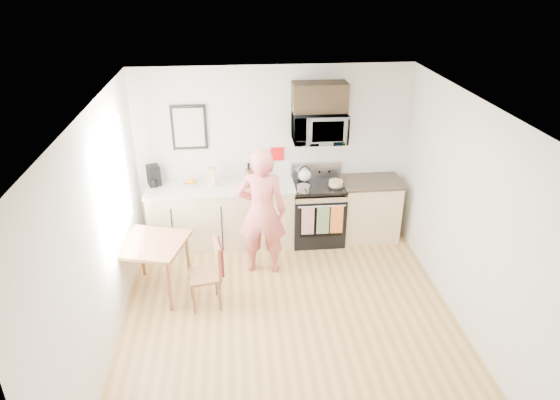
{
  "coord_description": "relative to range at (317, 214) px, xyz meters",
  "views": [
    {
      "loc": [
        -0.57,
        -4.61,
        3.92
      ],
      "look_at": [
        -0.03,
        1.0,
        1.17
      ],
      "focal_mm": 32.0,
      "sensor_mm": 36.0,
      "label": 1
    }
  ],
  "objects": [
    {
      "name": "back_wall",
      "position": [
        -0.63,
        0.32,
        0.86
      ],
      "size": [
        4.0,
        0.04,
        2.6
      ],
      "primitive_type": "cube",
      "color": "silver",
      "rests_on": "floor"
    },
    {
      "name": "milk_carton",
      "position": [
        -1.54,
        0.07,
        0.64
      ],
      "size": [
        0.11,
        0.11,
        0.28
      ],
      "primitive_type": "cube",
      "rotation": [
        0.0,
        0.0,
        -0.06
      ],
      "color": "tan",
      "rests_on": "countertop_left"
    },
    {
      "name": "window",
      "position": [
        -2.59,
        -1.18,
        1.11
      ],
      "size": [
        0.06,
        1.4,
        1.5
      ],
      "color": "white",
      "rests_on": "left_wall"
    },
    {
      "name": "range",
      "position": [
        0.0,
        0.0,
        0.0
      ],
      "size": [
        0.76,
        0.7,
        1.16
      ],
      "color": "black",
      "rests_on": "floor"
    },
    {
      "name": "wall_trivet",
      "position": [
        -0.58,
        0.31,
        0.86
      ],
      "size": [
        0.2,
        0.02,
        0.2
      ],
      "primitive_type": "cube",
      "color": "red",
      "rests_on": "back_wall"
    },
    {
      "name": "countertop_left",
      "position": [
        -1.43,
        0.02,
        0.48
      ],
      "size": [
        2.14,
        0.64,
        0.04
      ],
      "primitive_type": "cube",
      "color": "beige",
      "rests_on": "cabinet_left"
    },
    {
      "name": "kettle",
      "position": [
        -0.19,
        0.13,
        0.59
      ],
      "size": [
        0.19,
        0.19,
        0.24
      ],
      "color": "white",
      "rests_on": "range"
    },
    {
      "name": "cabinet_right",
      "position": [
        0.8,
        0.02,
        0.01
      ],
      "size": [
        0.84,
        0.6,
        0.9
      ],
      "primitive_type": "cube",
      "color": "#CFB385",
      "rests_on": "floor"
    },
    {
      "name": "microwave",
      "position": [
        -0.0,
        0.1,
        1.32
      ],
      "size": [
        0.76,
        0.51,
        0.42
      ],
      "primitive_type": "imported",
      "color": "#B0B0B5",
      "rests_on": "back_wall"
    },
    {
      "name": "left_wall",
      "position": [
        -2.63,
        -1.98,
        0.86
      ],
      "size": [
        0.04,
        4.6,
        2.6
      ],
      "primitive_type": "cube",
      "color": "silver",
      "rests_on": "floor"
    },
    {
      "name": "upper_cabinet",
      "position": [
        -0.0,
        0.15,
        1.74
      ],
      "size": [
        0.76,
        0.35,
        0.4
      ],
      "primitive_type": "cube",
      "color": "black",
      "rests_on": "back_wall"
    },
    {
      "name": "knife_block",
      "position": [
        -1.0,
        0.1,
        0.61
      ],
      "size": [
        0.13,
        0.16,
        0.21
      ],
      "primitive_type": "cube",
      "rotation": [
        0.0,
        0.0,
        0.34
      ],
      "color": "brown",
      "rests_on": "countertop_left"
    },
    {
      "name": "floor",
      "position": [
        -0.63,
        -1.98,
        -0.44
      ],
      "size": [
        4.6,
        4.6,
        0.0
      ],
      "primitive_type": "plane",
      "color": "#A57640",
      "rests_on": "ground"
    },
    {
      "name": "ceiling",
      "position": [
        -0.63,
        -1.98,
        2.16
      ],
      "size": [
        4.0,
        4.6,
        0.04
      ],
      "primitive_type": "cube",
      "color": "silver",
      "rests_on": "back_wall"
    },
    {
      "name": "chair",
      "position": [
        -1.51,
        -1.45,
        0.13
      ],
      "size": [
        0.46,
        0.43,
        0.88
      ],
      "rotation": [
        0.0,
        0.0,
        0.17
      ],
      "color": "brown",
      "rests_on": "floor"
    },
    {
      "name": "person",
      "position": [
        -0.88,
        -0.75,
        0.46
      ],
      "size": [
        0.7,
        0.51,
        1.79
      ],
      "primitive_type": "imported",
      "rotation": [
        0.0,
        0.0,
        3.01
      ],
      "color": "#B43131",
      "rests_on": "floor"
    },
    {
      "name": "wall_art",
      "position": [
        -1.83,
        0.3,
        1.31
      ],
      "size": [
        0.5,
        0.04,
        0.65
      ],
      "color": "black",
      "rests_on": "back_wall"
    },
    {
      "name": "utensil_crock",
      "position": [
        -0.95,
        0.22,
        0.64
      ],
      "size": [
        0.11,
        0.11,
        0.34
      ],
      "color": "red",
      "rests_on": "countertop_left"
    },
    {
      "name": "cake",
      "position": [
        0.24,
        -0.09,
        0.53
      ],
      "size": [
        0.25,
        0.25,
        0.08
      ],
      "color": "black",
      "rests_on": "range"
    },
    {
      "name": "pot",
      "position": [
        -0.25,
        -0.23,
        0.53
      ],
      "size": [
        0.18,
        0.31,
        0.09
      ],
      "rotation": [
        0.0,
        0.0,
        0.03
      ],
      "color": "#B0B0B5",
      "rests_on": "range"
    },
    {
      "name": "countertop_right",
      "position": [
        0.8,
        0.02,
        0.48
      ],
      "size": [
        0.88,
        0.64,
        0.04
      ],
      "primitive_type": "cube",
      "color": "black",
      "rests_on": "cabinet_right"
    },
    {
      "name": "coffee_maker",
      "position": [
        -2.38,
        0.17,
        0.64
      ],
      "size": [
        0.23,
        0.27,
        0.29
      ],
      "rotation": [
        0.0,
        0.0,
        0.36
      ],
      "color": "black",
      "rests_on": "countertop_left"
    },
    {
      "name": "right_wall",
      "position": [
        1.37,
        -1.98,
        0.86
      ],
      "size": [
        0.04,
        4.6,
        2.6
      ],
      "primitive_type": "cube",
      "color": "silver",
      "rests_on": "floor"
    },
    {
      "name": "cabinet_left",
      "position": [
        -1.43,
        0.02,
        0.01
      ],
      "size": [
        2.1,
        0.6,
        0.9
      ],
      "primitive_type": "cube",
      "color": "#CFB385",
      "rests_on": "floor"
    },
    {
      "name": "fruit_bowl",
      "position": [
        -1.86,
        0.12,
        0.54
      ],
      "size": [
        0.22,
        0.22,
        0.1
      ],
      "color": "white",
      "rests_on": "countertop_left"
    },
    {
      "name": "bread_bag",
      "position": [
        -0.99,
        -0.2,
        0.56
      ],
      "size": [
        0.33,
        0.17,
        0.12
      ],
      "primitive_type": "cube",
      "rotation": [
        0.0,
        0.0,
        0.07
      ],
      "color": "#D7B371",
      "rests_on": "countertop_left"
    },
    {
      "name": "dining_table",
      "position": [
        -2.28,
        -1.14,
        0.22
      ],
      "size": [
        0.85,
        0.85,
        0.74
      ],
      "rotation": [
        0.0,
        0.0,
        -0.28
      ],
      "color": "brown",
      "rests_on": "floor"
    }
  ]
}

